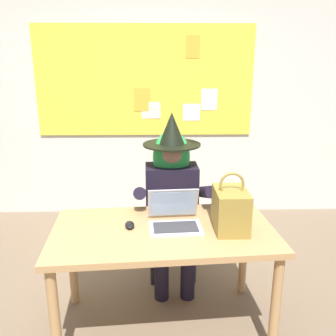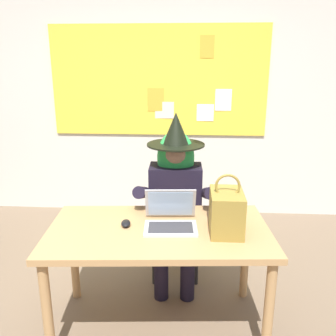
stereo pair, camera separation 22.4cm
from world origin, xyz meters
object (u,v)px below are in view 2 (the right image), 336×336
Objects in this scene: desk_main at (159,241)px; computer_mouse at (126,223)px; chair_at_desk at (175,216)px; handbag at (226,211)px; person_costumed at (175,190)px; laptop at (171,218)px.

desk_main is 14.13× the size of computer_mouse.
chair_at_desk is 0.91m from handbag.
person_costumed reaches higher than handbag.
person_costumed is 0.57m from laptop.
chair_at_desk is 2.49× the size of laptop.
handbag is at bearing 21.91° from chair_at_desk.
desk_main is at bearing -8.67° from chair_at_desk.
chair_at_desk is 0.64× the size of person_costumed.
handbag is (0.35, -0.06, 0.08)m from laptop.
laptop is 0.29m from computer_mouse.
handbag is at bearing 26.93° from person_costumed.
chair_at_desk is 2.34× the size of handbag.
person_costumed is 13.31× the size of computer_mouse.
computer_mouse is at bearing 172.97° from desk_main.
person_costumed is at bearing -0.16° from chair_at_desk.
desk_main is 0.17m from laptop.
chair_at_desk is at bearing -178.80° from person_costumed.
laptop is at bearing -2.27° from person_costumed.
handbag is (0.35, -0.63, 0.09)m from person_costumed.
computer_mouse is at bearing -25.09° from chair_at_desk.
person_costumed is at bearing 54.74° from computer_mouse.
handbag is (0.42, -0.01, 0.22)m from desk_main.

